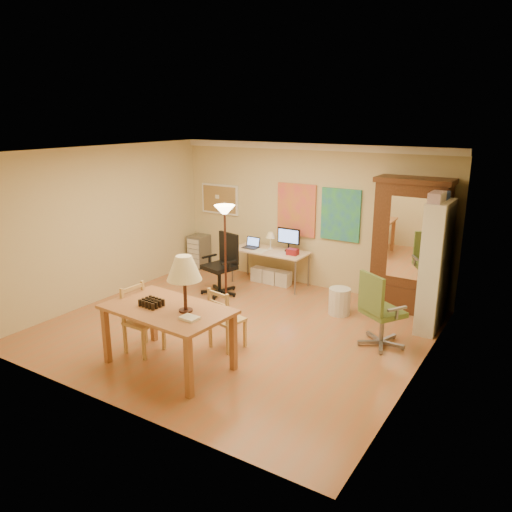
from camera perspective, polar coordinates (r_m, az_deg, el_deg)
The scene contains 16 objects.
floor at distance 7.83m, azimuth -2.41°, elevation -8.27°, with size 5.50×5.50×0.00m, color #B0693E.
crown_molding at distance 9.29m, azimuth 6.18°, elevation 12.32°, with size 5.50×0.08×0.12m, color white.
corkboard at distance 10.49m, azimuth -4.16°, elevation 6.50°, with size 0.90×0.04×0.62m, color #A07D4B.
art_panel_left at distance 9.56m, azimuth 4.64°, elevation 5.27°, with size 0.80×0.04×1.00m, color gold.
art_panel_right at distance 9.19m, azimuth 9.64°, elevation 4.66°, with size 0.75×0.04×0.95m, color teal.
dining_table at distance 6.40m, azimuth -9.44°, elevation -4.70°, with size 1.70×1.09×1.54m.
ladder_chair_back at distance 7.07m, azimuth -3.46°, elevation -7.35°, with size 0.48×0.46×0.89m.
ladder_chair_left at distance 7.13m, azimuth -12.91°, elevation -7.29°, with size 0.43×0.45×0.95m.
torchiere_lamp at distance 7.91m, azimuth -3.57°, elevation 3.22°, with size 0.33×0.33×1.84m.
computer_desk at distance 9.69m, azimuth 1.85°, elevation -0.85°, with size 1.49×0.65×1.13m.
office_chair_black at distance 9.21m, azimuth -4.02°, elevation -2.53°, with size 0.69×0.69×1.12m.
office_chair_green at distance 7.38m, azimuth 13.96°, elevation -7.83°, with size 0.69×0.69×1.10m.
drawer_cart at distance 10.85m, azimuth -6.52°, elevation 0.55°, with size 0.35×0.42×0.70m.
armoire at distance 8.67m, azimuth 17.10°, elevation 0.25°, with size 1.21×0.58×2.23m.
bookshelf at distance 7.96m, azimuth 19.76°, elevation -1.21°, with size 0.30×0.80×1.99m.
wastebin at distance 8.40m, azimuth 9.52°, elevation -5.13°, with size 0.36×0.36×0.45m, color silver.
Camera 1 is at (4.06, -5.88, 3.20)m, focal length 35.00 mm.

